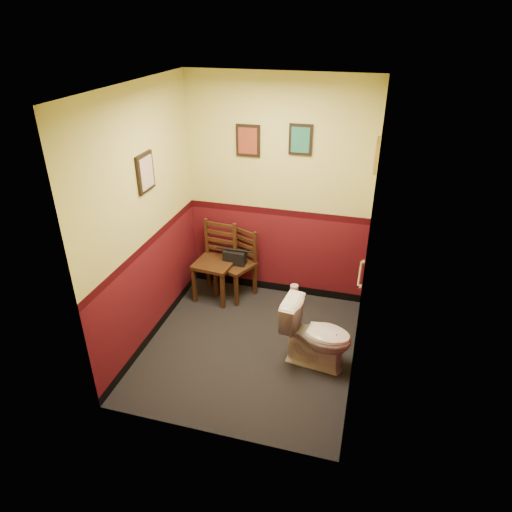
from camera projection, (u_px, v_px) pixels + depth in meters
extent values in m
cube|color=black|center=(250.00, 347.00, 4.99)|extent=(2.20, 2.40, 0.00)
cube|color=silver|center=(248.00, 86.00, 3.71)|extent=(2.20, 2.40, 0.00)
cube|color=#510F17|center=(277.00, 193.00, 5.37)|extent=(2.20, 0.00, 2.70)
cube|color=#510F17|center=(203.00, 304.00, 3.33)|extent=(2.20, 0.00, 2.70)
cube|color=#510F17|center=(145.00, 223.00, 4.61)|extent=(0.00, 2.40, 2.70)
cube|color=#510F17|center=(367.00, 250.00, 4.09)|extent=(0.00, 2.40, 2.70)
cylinder|color=silver|center=(360.00, 274.00, 4.50)|extent=(0.03, 0.50, 0.03)
cylinder|color=silver|center=(360.00, 287.00, 4.28)|extent=(0.02, 0.06, 0.06)
cylinder|color=silver|center=(364.00, 262.00, 4.71)|extent=(0.02, 0.06, 0.06)
cube|color=black|center=(248.00, 141.00, 5.15)|extent=(0.28, 0.03, 0.36)
cube|color=maroon|center=(248.00, 141.00, 5.14)|extent=(0.22, 0.01, 0.30)
cube|color=black|center=(301.00, 140.00, 4.99)|extent=(0.26, 0.03, 0.34)
cube|color=#206752|center=(300.00, 140.00, 4.97)|extent=(0.20, 0.01, 0.28)
cube|color=black|center=(145.00, 173.00, 4.45)|extent=(0.03, 0.30, 0.38)
cube|color=#B7A590|center=(147.00, 173.00, 4.45)|extent=(0.01, 0.24, 0.31)
cube|color=olive|center=(377.00, 155.00, 4.27)|extent=(0.03, 0.34, 0.28)
cube|color=#B7A590|center=(375.00, 155.00, 4.28)|extent=(0.01, 0.28, 0.22)
imported|color=white|center=(317.00, 335.00, 4.61)|extent=(0.76, 0.48, 0.70)
cylinder|color=silver|center=(333.00, 364.00, 4.66)|extent=(0.12, 0.12, 0.12)
cylinder|color=silver|center=(335.00, 348.00, 4.56)|extent=(0.02, 0.02, 0.35)
cube|color=#462915|center=(215.00, 263.00, 5.64)|extent=(0.50, 0.50, 0.04)
cube|color=#462915|center=(194.00, 285.00, 5.66)|extent=(0.05, 0.05, 0.49)
cube|color=#462915|center=(208.00, 270.00, 5.98)|extent=(0.05, 0.05, 0.49)
cube|color=#462915|center=(223.00, 291.00, 5.53)|extent=(0.05, 0.05, 0.49)
cube|color=#462915|center=(236.00, 276.00, 5.85)|extent=(0.05, 0.05, 0.49)
cube|color=#462915|center=(207.00, 237.00, 5.75)|extent=(0.05, 0.04, 0.49)
cube|color=#462915|center=(235.00, 242.00, 5.63)|extent=(0.05, 0.04, 0.49)
cube|color=#462915|center=(221.00, 249.00, 5.75)|extent=(0.37, 0.07, 0.05)
cube|color=#462915|center=(221.00, 241.00, 5.70)|extent=(0.37, 0.07, 0.05)
cube|color=#462915|center=(220.00, 233.00, 5.65)|extent=(0.37, 0.07, 0.05)
cube|color=#462915|center=(220.00, 225.00, 5.60)|extent=(0.37, 0.07, 0.05)
cube|color=#462915|center=(235.00, 265.00, 5.70)|extent=(0.55, 0.55, 0.04)
cube|color=#462915|center=(216.00, 281.00, 5.79)|extent=(0.05, 0.05, 0.44)
cube|color=#462915|center=(235.00, 270.00, 6.02)|extent=(0.05, 0.05, 0.44)
cube|color=#462915|center=(236.00, 290.00, 5.59)|extent=(0.05, 0.05, 0.44)
cube|color=#462915|center=(255.00, 279.00, 5.82)|extent=(0.05, 0.05, 0.44)
cube|color=#462915|center=(234.00, 240.00, 5.82)|extent=(0.05, 0.05, 0.44)
cube|color=#462915|center=(255.00, 248.00, 5.62)|extent=(0.05, 0.05, 0.44)
cube|color=#462915|center=(245.00, 253.00, 5.78)|extent=(0.31, 0.16, 0.04)
cube|color=#462915|center=(244.00, 246.00, 5.73)|extent=(0.31, 0.16, 0.04)
cube|color=#462915|center=(244.00, 239.00, 5.68)|extent=(0.31, 0.16, 0.04)
cube|color=#462915|center=(244.00, 232.00, 5.64)|extent=(0.31, 0.16, 0.04)
cube|color=black|center=(235.00, 257.00, 5.65)|extent=(0.28, 0.14, 0.17)
cylinder|color=black|center=(235.00, 250.00, 5.60)|extent=(0.24, 0.03, 0.02)
cylinder|color=silver|center=(290.00, 299.00, 5.73)|extent=(0.10, 0.10, 0.09)
cylinder|color=silver|center=(298.00, 300.00, 5.71)|extent=(0.10, 0.10, 0.09)
cylinder|color=silver|center=(294.00, 294.00, 5.67)|extent=(0.10, 0.10, 0.09)
cylinder|color=silver|center=(294.00, 289.00, 5.61)|extent=(0.10, 0.10, 0.09)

